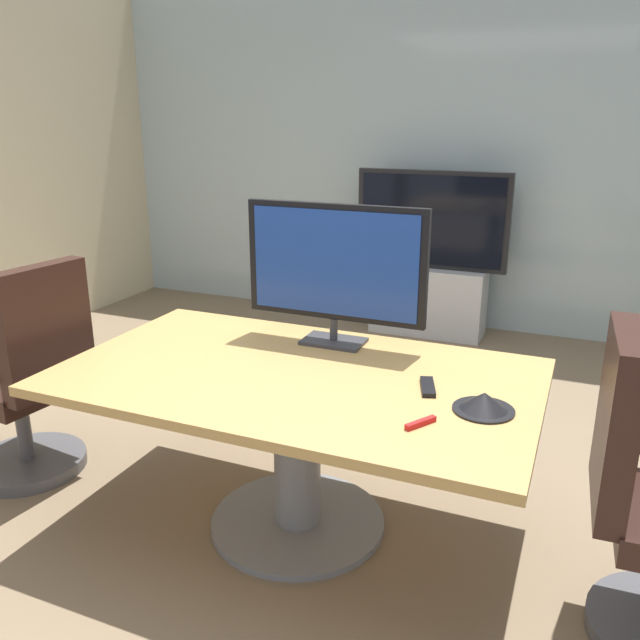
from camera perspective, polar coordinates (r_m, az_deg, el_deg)
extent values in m
plane|color=#7A664C|center=(3.09, -0.21, -16.46)|extent=(7.34, 7.34, 0.00)
cube|color=#9EB2B7|center=(5.49, 12.74, 14.36)|extent=(6.34, 0.10, 2.90)
cube|color=#B2894C|center=(2.67, -2.09, -4.98)|extent=(1.93, 1.13, 0.04)
cylinder|color=slate|center=(2.83, -2.01, -11.74)|extent=(0.20, 0.20, 0.68)
cylinder|color=slate|center=(3.01, -1.94, -17.16)|extent=(0.76, 0.76, 0.03)
cylinder|color=#4C4C51|center=(3.71, -24.12, -11.35)|extent=(0.56, 0.56, 0.06)
cylinder|color=#4C4C51|center=(3.62, -24.54, -8.42)|extent=(0.07, 0.07, 0.36)
cube|color=black|center=(3.53, -25.00, -5.20)|extent=(0.53, 0.53, 0.10)
cube|color=black|center=(3.21, -22.92, -0.83)|extent=(0.14, 0.46, 0.60)
cube|color=black|center=(3.62, -21.76, -2.21)|extent=(0.28, 0.08, 0.03)
cube|color=black|center=(2.32, 24.57, -8.02)|extent=(0.11, 0.46, 0.60)
cube|color=#333338|center=(2.99, 1.20, -1.88)|extent=(0.28, 0.18, 0.02)
cylinder|color=#333338|center=(2.97, 1.21, -0.82)|extent=(0.04, 0.04, 0.10)
cube|color=black|center=(2.90, 1.34, 5.06)|extent=(0.84, 0.04, 0.52)
cube|color=navy|center=(2.88, 1.19, 4.98)|extent=(0.77, 0.01, 0.47)
cube|color=#B7BABC|center=(5.38, 9.45, 1.76)|extent=(0.90, 0.36, 0.55)
cube|color=black|center=(5.22, 9.76, 8.63)|extent=(1.20, 0.06, 0.76)
cube|color=black|center=(5.18, 9.67, 8.57)|extent=(1.12, 0.01, 0.69)
cone|color=black|center=(2.39, 14.17, -6.95)|extent=(0.19, 0.19, 0.07)
cylinder|color=black|center=(2.41, 14.11, -7.62)|extent=(0.22, 0.22, 0.01)
cube|color=black|center=(2.54, 9.42, -5.79)|extent=(0.10, 0.18, 0.02)
cube|color=red|center=(2.25, 8.80, -8.90)|extent=(0.09, 0.12, 0.02)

